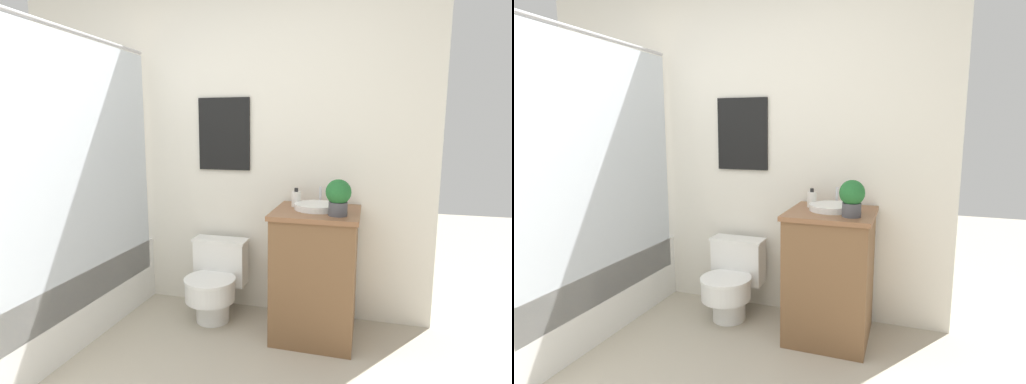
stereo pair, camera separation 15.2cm
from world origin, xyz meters
TOP-DOWN VIEW (x-y plane):
  - wall_back at (0.00, 1.86)m, footprint 3.27×0.07m
  - shower_area at (-0.82, 1.06)m, footprint 0.59×1.54m
  - toilet at (0.11, 1.58)m, footprint 0.41×0.49m
  - vanity at (0.85, 1.54)m, footprint 0.56×0.56m
  - sink at (0.85, 1.56)m, footprint 0.30×0.33m
  - soap_bottle at (0.70, 1.63)m, footprint 0.06×0.06m
  - potted_plant at (1.00, 1.41)m, footprint 0.16×0.16m

SIDE VIEW (x-z plane):
  - toilet at x=0.11m, z-range 0.00..0.57m
  - shower_area at x=-0.82m, z-range -0.69..1.29m
  - vanity at x=0.85m, z-range 0.00..0.87m
  - sink at x=0.85m, z-range 0.82..0.95m
  - soap_bottle at x=0.70m, z-range 0.86..0.99m
  - potted_plant at x=1.00m, z-range 0.88..1.10m
  - wall_back at x=0.00m, z-range 0.00..2.50m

